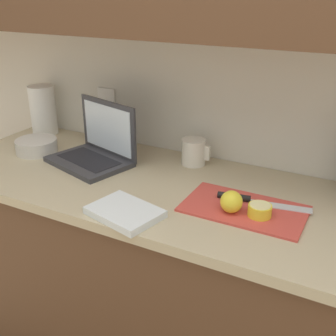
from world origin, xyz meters
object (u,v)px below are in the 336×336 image
measuring_cup (194,152)px  lemon_whole_beside (231,202)px  cutting_board (244,209)px  bowl_white (37,146)px  lemon_half_cut (260,210)px  laptop (97,148)px  knife (247,200)px  paper_towel_roll (43,110)px

measuring_cup → lemon_whole_beside: bearing=-49.0°
measuring_cup → cutting_board: bearing=-41.7°
lemon_whole_beside → bowl_white: 0.94m
measuring_cup → bowl_white: 0.69m
lemon_half_cut → laptop: bearing=169.2°
knife → bowl_white: size_ratio=1.75×
laptop → cutting_board: laptop is taller
cutting_board → bowl_white: 0.96m
lemon_half_cut → lemon_whole_beside: size_ratio=1.04×
laptop → knife: 0.67m
bowl_white → cutting_board: bearing=-4.2°
measuring_cup → bowl_white: size_ratio=0.67×
bowl_white → knife: bearing=-1.7°
bowl_white → paper_towel_roll: size_ratio=0.76×
lemon_half_cut → bowl_white: bowl_white is taller
measuring_cup → bowl_white: bearing=-163.1°
laptop → measuring_cup: bearing=39.6°
laptop → paper_towel_roll: 0.47m
laptop → bowl_white: (-0.29, -0.04, -0.03)m
cutting_board → paper_towel_roll: paper_towel_roll is taller
lemon_whole_beside → lemon_half_cut: bearing=11.3°
laptop → lemon_half_cut: laptop is taller
knife → lemon_half_cut: (0.06, -0.07, 0.01)m
lemon_half_cut → lemon_whole_beside: (-0.09, -0.02, 0.02)m
knife → lemon_half_cut: 0.09m
lemon_whole_beside → bowl_white: (-0.93, 0.12, -0.01)m
lemon_half_cut → cutting_board: bearing=155.0°
measuring_cup → laptop: bearing=-156.5°
lemon_whole_beside → measuring_cup: (-0.27, 0.31, 0.01)m
lemon_whole_beside → paper_towel_roll: size_ratio=0.31×
laptop → knife: size_ratio=1.22×
cutting_board → lemon_whole_beside: bearing=-123.1°
laptop → lemon_half_cut: 0.74m
lemon_whole_beside → knife: bearing=74.0°
laptop → lemon_whole_beside: laptop is taller
lemon_half_cut → measuring_cup: size_ratio=0.63×
bowl_white → paper_towel_roll: paper_towel_roll is taller
lemon_whole_beside → laptop: bearing=166.2°
laptop → paper_towel_roll: bearing=174.9°
knife → lemon_whole_beside: 0.09m
cutting_board → measuring_cup: bearing=138.3°
cutting_board → measuring_cup: (-0.30, 0.27, 0.05)m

